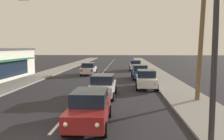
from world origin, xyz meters
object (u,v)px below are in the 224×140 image
sedan_lead_at_stop_bar (90,108)px  sedan_oncoming_far (89,69)px  sedan_third_in_queue (103,86)px  sedan_parked_nearest_kerb (135,65)px  sedan_parked_far_kerb (146,79)px  traffic_signal_mast (123,4)px  palm_right_second (204,2)px  sedan_parked_mid_kerb (140,72)px

sedan_lead_at_stop_bar → sedan_oncoming_far: same height
sedan_third_in_queue → sedan_oncoming_far: size_ratio=1.00×
sedan_parked_nearest_kerb → sedan_parked_far_kerb: size_ratio=0.99×
sedan_lead_at_stop_bar → sedan_oncoming_far: (-3.26, 21.01, 0.00)m
sedan_oncoming_far → sedan_parked_nearest_kerb: same height
sedan_oncoming_far → sedan_parked_far_kerb: (6.96, -10.35, 0.00)m
traffic_signal_mast → sedan_third_in_queue: traffic_signal_mast is taller
traffic_signal_mast → sedan_lead_at_stop_bar: 5.21m
sedan_parked_nearest_kerb → sedan_parked_far_kerb: bearing=-89.4°
sedan_third_in_queue → palm_right_second: bearing=-11.1°
traffic_signal_mast → sedan_parked_far_kerb: size_ratio=2.43×
sedan_parked_nearest_kerb → palm_right_second: size_ratio=0.47×
sedan_oncoming_far → palm_right_second: size_ratio=0.47×
sedan_third_in_queue → sedan_oncoming_far: bearing=102.9°
traffic_signal_mast → sedan_parked_far_kerb: (2.11, 12.76, -4.50)m
sedan_oncoming_far → sedan_lead_at_stop_bar: bearing=-81.2°
sedan_parked_far_kerb → sedan_third_in_queue: bearing=-132.4°
traffic_signal_mast → sedan_parked_far_kerb: traffic_signal_mast is taller
palm_right_second → sedan_parked_mid_kerb: bearing=105.9°
sedan_parked_mid_kerb → sedan_lead_at_stop_bar: bearing=-101.7°
sedan_third_in_queue → sedan_parked_far_kerb: size_ratio=1.00×
sedan_oncoming_far → sedan_parked_mid_kerb: bearing=-29.7°
traffic_signal_mast → sedan_third_in_queue: 9.94m
sedan_parked_nearest_kerb → sedan_parked_far_kerb: same height
sedan_parked_mid_kerb → palm_right_second: palm_right_second is taller
traffic_signal_mast → sedan_parked_nearest_kerb: bearing=86.3°
palm_right_second → sedan_oncoming_far: bearing=122.9°
sedan_third_in_queue → sedan_parked_nearest_kerb: same height
sedan_third_in_queue → sedan_parked_far_kerb: 5.45m
sedan_oncoming_far → sedan_third_in_queue: bearing=-77.1°
sedan_lead_at_stop_bar → sedan_parked_mid_kerb: 17.50m
sedan_lead_at_stop_bar → sedan_parked_far_kerb: 11.29m
sedan_oncoming_far → sedan_parked_far_kerb: 12.47m
traffic_signal_mast → sedan_parked_mid_kerb: (1.95, 19.23, -4.50)m
traffic_signal_mast → palm_right_second: palm_right_second is taller
traffic_signal_mast → sedan_lead_at_stop_bar: size_ratio=2.45×
sedan_lead_at_stop_bar → sedan_parked_mid_kerb: (3.54, 17.13, 0.00)m
sedan_third_in_queue → sedan_parked_mid_kerb: (3.52, 10.50, 0.00)m
sedan_third_in_queue → sedan_parked_far_kerb: bearing=47.6°
sedan_oncoming_far → sedan_parked_mid_kerb: size_ratio=1.00×
traffic_signal_mast → sedan_parked_far_kerb: 13.69m
sedan_oncoming_far → sedan_parked_mid_kerb: same height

